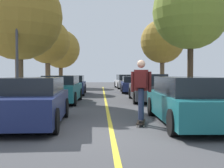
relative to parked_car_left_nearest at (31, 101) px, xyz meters
name	(u,v)px	position (x,y,z in m)	size (l,w,h in m)	color
ground	(112,133)	(2.27, -1.32, -0.67)	(80.00, 80.00, 0.00)	#424244
center_line	(108,111)	(2.27, 2.68, -0.67)	(0.12, 39.20, 0.01)	gold
parked_car_left_nearest	(31,101)	(0.00, 0.00, 0.00)	(1.97, 4.10, 1.35)	navy
parked_car_left_near	(61,89)	(0.00, 6.19, 0.00)	(1.92, 4.41, 1.36)	#196066
parked_car_left_far	(72,85)	(0.00, 11.83, 0.00)	(1.92, 4.37, 1.33)	navy
parked_car_right_nearest	(188,101)	(4.53, -0.09, 0.01)	(1.90, 4.66, 1.37)	#196066
parked_car_right_near	(148,88)	(4.53, 6.70, 0.03)	(1.97, 4.49, 1.43)	#38383D
parked_car_right_far	(133,84)	(4.53, 13.41, -0.05)	(2.03, 4.10, 1.25)	navy
parked_car_right_farthest	(126,81)	(4.53, 19.71, 0.00)	(2.13, 4.60, 1.35)	#B7B7BC
street_tree_left_nearest	(19,17)	(-2.19, 6.62, 3.71)	(4.48, 4.48, 6.49)	brown
street_tree_left_near	(48,42)	(-2.19, 14.60, 3.33)	(3.55, 3.55, 5.66)	brown
street_tree_left_far	(61,49)	(-2.19, 22.02, 3.36)	(4.04, 4.04, 5.93)	#4C3823
street_tree_right_nearest	(191,11)	(6.73, 6.56, 4.05)	(4.00, 4.00, 6.59)	#3D2D1E
street_tree_right_near	(162,42)	(6.73, 13.33, 3.22)	(3.33, 3.33, 5.44)	brown
streetlamp	(17,30)	(-1.75, 4.72, 2.73)	(0.36, 0.24, 5.71)	#38383D
skateboard	(141,122)	(3.15, -0.19, -0.58)	(0.38, 0.87, 0.10)	black
skateboarder	(141,86)	(3.14, -0.23, 0.43)	(0.59, 0.71, 1.75)	black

